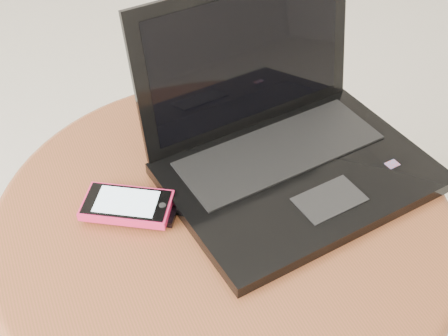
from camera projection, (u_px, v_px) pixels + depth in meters
name	position (u px, v px, depth m)	size (l,w,h in m)	color
table	(223.00, 258.00, 0.91)	(0.67, 0.67, 0.54)	#612610
laptop	(284.00, 141.00, 0.88)	(0.41, 0.35, 0.25)	black
phone_black	(141.00, 206.00, 0.83)	(0.12, 0.11, 0.01)	black
phone_pink	(127.00, 205.00, 0.82)	(0.14, 0.12, 0.02)	#E12358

